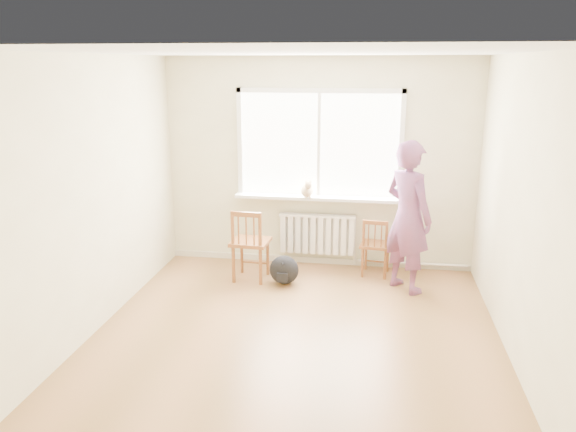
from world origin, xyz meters
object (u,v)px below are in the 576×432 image
at_px(chair_left, 249,245).
at_px(person, 408,217).
at_px(chair_right, 375,247).
at_px(backpack, 284,270).
at_px(cat, 307,190).

bearing_deg(chair_left, person, -176.04).
relative_size(chair_right, backpack, 2.10).
bearing_deg(person, chair_right, -1.75).
relative_size(chair_left, person, 0.51).
xyz_separation_m(chair_left, cat, (0.64, 0.56, 0.59)).
xyz_separation_m(chair_right, cat, (-0.89, 0.16, 0.67)).
xyz_separation_m(chair_left, chair_right, (1.53, 0.39, -0.08)).
bearing_deg(backpack, chair_right, 22.42).
relative_size(chair_left, cat, 2.49).
distance_m(person, cat, 1.37).
height_order(chair_left, backpack, chair_left).
height_order(person, backpack, person).
relative_size(person, cat, 4.88).
bearing_deg(backpack, cat, 71.83).
distance_m(chair_right, cat, 1.13).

